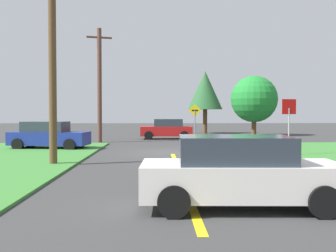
% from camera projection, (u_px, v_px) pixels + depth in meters
% --- Properties ---
extents(ground_plane, '(120.00, 120.00, 0.00)m').
position_uv_depth(ground_plane, '(172.00, 152.00, 22.01)').
color(ground_plane, '#373737').
extents(lane_stripe_center, '(0.20, 14.00, 0.01)m').
position_uv_depth(lane_stripe_center, '(180.00, 175.00, 14.02)').
color(lane_stripe_center, yellow).
rests_on(lane_stripe_center, ground).
extents(stop_sign, '(0.73, 0.17, 2.80)m').
position_uv_depth(stop_sign, '(289.00, 116.00, 19.93)').
color(stop_sign, '#9EA0A8').
rests_on(stop_sign, ground).
extents(parked_car_near_building, '(4.69, 2.41, 1.62)m').
position_uv_depth(parked_car_near_building, '(48.00, 136.00, 23.81)').
color(parked_car_near_building, navy).
rests_on(parked_car_near_building, ground).
extents(car_approaching_junction, '(4.15, 1.96, 1.62)m').
position_uv_depth(car_approaching_junction, '(167.00, 129.00, 33.04)').
color(car_approaching_junction, red).
rests_on(car_approaching_junction, ground).
extents(car_behind_on_main_road, '(4.52, 2.14, 1.62)m').
position_uv_depth(car_behind_on_main_road, '(240.00, 172.00, 9.14)').
color(car_behind_on_main_road, white).
rests_on(car_behind_on_main_road, ground).
extents(utility_pole_near, '(1.80, 0.31, 8.48)m').
position_uv_depth(utility_pole_near, '(52.00, 58.00, 16.47)').
color(utility_pole_near, brown).
rests_on(utility_pole_near, ground).
extents(utility_pole_mid, '(1.76, 0.62, 8.14)m').
position_uv_depth(utility_pole_mid, '(99.00, 84.00, 29.22)').
color(utility_pole_mid, brown).
rests_on(utility_pole_mid, ground).
extents(direction_sign, '(0.91, 0.08, 2.74)m').
position_uv_depth(direction_sign, '(195.00, 119.00, 29.45)').
color(direction_sign, slate).
rests_on(direction_sign, ground).
extents(oak_tree_left, '(3.53, 3.53, 6.36)m').
position_uv_depth(oak_tree_left, '(205.00, 90.00, 41.67)').
color(oak_tree_left, brown).
rests_on(oak_tree_left, ground).
extents(pine_tree_center, '(4.32, 4.32, 5.56)m').
position_uv_depth(pine_tree_center, '(254.00, 99.00, 37.89)').
color(pine_tree_center, brown).
rests_on(pine_tree_center, ground).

